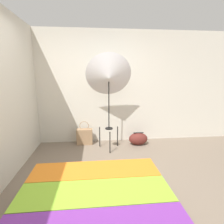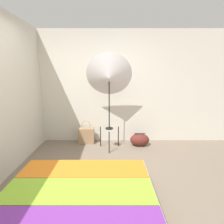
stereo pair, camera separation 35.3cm
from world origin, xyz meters
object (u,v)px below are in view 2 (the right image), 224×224
photo_umbrella (110,77)px  duffel_bag (140,140)px  tote_bag (87,135)px  bed (75,223)px

photo_umbrella → duffel_bag: size_ratio=4.66×
tote_bag → bed: bearing=-84.4°
tote_bag → duffel_bag: size_ratio=1.27×
bed → duffel_bag: bearing=66.9°
bed → tote_bag: bearing=95.6°
photo_umbrella → duffel_bag: photo_umbrella is taller
bed → duffel_bag: 2.55m
duffel_bag → photo_umbrella: bearing=-168.1°
photo_umbrella → tote_bag: photo_umbrella is taller
photo_umbrella → duffel_bag: 1.58m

